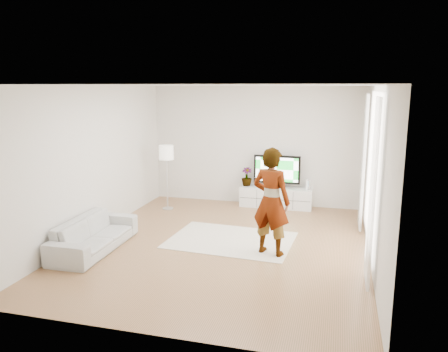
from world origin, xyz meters
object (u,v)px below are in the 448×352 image
(rug, at_px, (231,240))
(floor_lamp, at_px, (166,155))
(media_console, at_px, (276,197))
(sofa, at_px, (94,234))
(player, at_px, (271,202))
(television, at_px, (277,170))

(rug, bearing_deg, floor_lamp, 138.80)
(media_console, distance_m, sofa, 4.42)
(media_console, relative_size, floor_lamp, 1.13)
(sofa, bearing_deg, rug, -65.22)
(player, bearing_deg, floor_lamp, -20.89)
(player, bearing_deg, rug, -13.18)
(player, bearing_deg, media_console, -66.21)
(television, bearing_deg, player, -83.78)
(television, xyz_separation_m, rug, (-0.47, -2.52, -0.87))
(television, xyz_separation_m, floor_lamp, (-2.40, -0.83, 0.38))
(floor_lamp, bearing_deg, media_console, 18.48)
(rug, bearing_deg, player, -30.70)
(media_console, bearing_deg, floor_lamp, -161.52)
(rug, relative_size, sofa, 1.16)
(rug, bearing_deg, media_console, 79.24)
(player, height_order, sofa, player)
(media_console, distance_m, floor_lamp, 2.73)
(sofa, bearing_deg, player, -80.05)
(media_console, xyz_separation_m, television, (-0.00, 0.03, 0.64))
(media_console, distance_m, rug, 2.55)
(television, bearing_deg, rug, -100.65)
(player, distance_m, sofa, 3.10)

